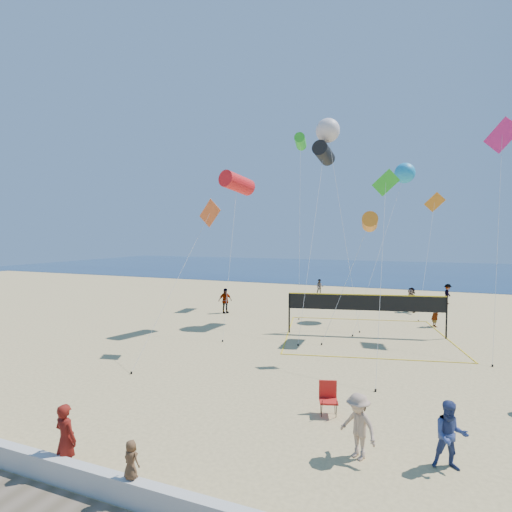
% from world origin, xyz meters
% --- Properties ---
extents(ground, '(120.00, 120.00, 0.00)m').
position_xyz_m(ground, '(0.00, 0.00, 0.00)').
color(ground, '#D4B977').
rests_on(ground, ground).
extents(ocean, '(140.00, 50.00, 0.03)m').
position_xyz_m(ocean, '(0.00, 62.00, 0.01)').
color(ocean, '#10274D').
rests_on(ocean, ground).
extents(seawall, '(32.00, 0.30, 0.60)m').
position_xyz_m(seawall, '(0.00, -3.00, 0.30)').
color(seawall, beige).
rests_on(seawall, ground).
extents(woman, '(0.71, 0.50, 1.83)m').
position_xyz_m(woman, '(-3.60, -2.70, 0.92)').
color(woman, maroon).
rests_on(woman, ground).
extents(toddler, '(0.46, 0.33, 0.87)m').
position_xyz_m(toddler, '(-1.36, -2.96, 1.03)').
color(toddler, brown).
rests_on(toddler, seawall).
extents(bystander_a, '(0.96, 0.81, 1.78)m').
position_xyz_m(bystander_a, '(5.39, 1.21, 0.89)').
color(bystander_a, navy).
rests_on(bystander_a, ground).
extents(bystander_b, '(1.32, 1.17, 1.78)m').
position_xyz_m(bystander_b, '(3.12, 0.84, 0.89)').
color(bystander_b, tan).
rests_on(bystander_b, ground).
extents(far_person_0, '(1.05, 1.20, 1.94)m').
position_xyz_m(far_person_0, '(-9.20, 17.61, 0.97)').
color(far_person_0, gray).
rests_on(far_person_0, ground).
extents(far_person_1, '(1.80, 1.51, 1.94)m').
position_xyz_m(far_person_1, '(4.20, 23.46, 0.97)').
color(far_person_1, gray).
rests_on(far_person_1, ground).
extents(far_person_2, '(0.61, 0.73, 1.72)m').
position_xyz_m(far_person_2, '(5.72, 18.64, 0.86)').
color(far_person_2, gray).
rests_on(far_person_2, ground).
extents(far_person_3, '(0.89, 0.78, 1.57)m').
position_xyz_m(far_person_3, '(-4.58, 29.98, 0.78)').
color(far_person_3, gray).
rests_on(far_person_3, ground).
extents(far_person_4, '(0.99, 1.29, 1.77)m').
position_xyz_m(far_person_4, '(7.13, 28.60, 0.89)').
color(far_person_4, gray).
rests_on(far_person_4, ground).
extents(camp_chair, '(0.73, 0.85, 1.23)m').
position_xyz_m(camp_chair, '(1.82, 3.19, 0.63)').
color(camp_chair, red).
rests_on(camp_chair, ground).
extents(volleyball_net, '(11.18, 11.06, 2.51)m').
position_xyz_m(volleyball_net, '(1.73, 14.53, 1.73)').
color(volleyball_net, black).
rests_on(volleyball_net, ground).
extents(kite_0, '(1.62, 4.74, 10.08)m').
position_xyz_m(kite_0, '(-6.20, 13.37, 9.37)').
color(kite_0, red).
rests_on(kite_0, ground).
extents(kite_1, '(1.13, 8.15, 12.41)m').
position_xyz_m(kite_1, '(-1.59, 17.70, 11.71)').
color(kite_1, black).
rests_on(kite_1, ground).
extents(kite_2, '(2.82, 3.56, 7.39)m').
position_xyz_m(kite_2, '(1.96, 13.92, 6.81)').
color(kite_2, orange).
rests_on(kite_2, ground).
extents(kite_3, '(2.21, 4.81, 7.93)m').
position_xyz_m(kite_3, '(-5.60, 8.15, 6.75)').
color(kite_3, '#E55B26').
rests_on(kite_3, ground).
extents(kite_4, '(1.30, 4.81, 9.25)m').
position_xyz_m(kite_4, '(3.06, 10.02, 7.90)').
color(kite_4, green).
rests_on(kite_4, ground).
extents(kite_5, '(2.11, 7.02, 12.90)m').
position_xyz_m(kite_5, '(8.96, 17.02, 11.36)').
color(kite_5, '#C91F70').
rests_on(kite_5, ground).
extents(kite_6, '(3.56, 3.46, 14.07)m').
position_xyz_m(kite_6, '(-1.32, 17.70, 13.24)').
color(kite_6, silver).
rests_on(kite_6, ground).
extents(kite_7, '(3.55, 7.86, 11.25)m').
position_xyz_m(kite_7, '(3.61, 20.93, 10.52)').
color(kite_7, '#188DCE').
rests_on(kite_7, ground).
extents(kite_8, '(2.21, 6.86, 14.54)m').
position_xyz_m(kite_8, '(-4.79, 23.15, 13.95)').
color(kite_8, green).
rests_on(kite_8, ground).
extents(kite_9, '(2.05, 7.61, 9.72)m').
position_xyz_m(kite_9, '(5.80, 27.01, 8.38)').
color(kite_9, orange).
rests_on(kite_9, ground).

